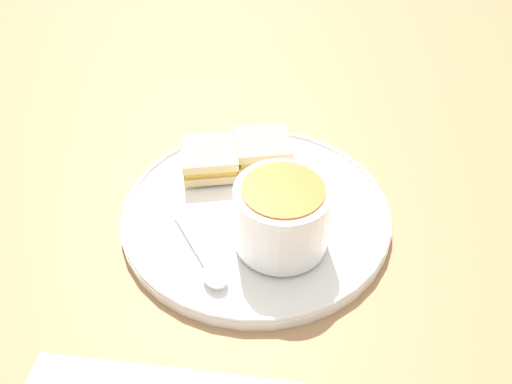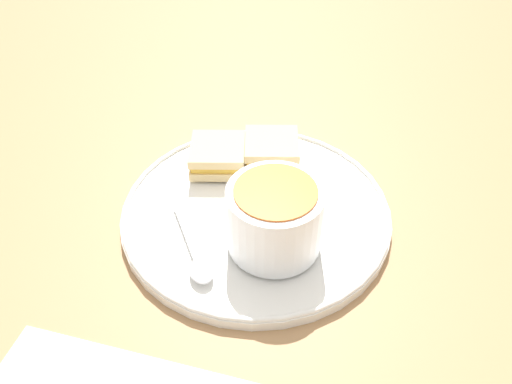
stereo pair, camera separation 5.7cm
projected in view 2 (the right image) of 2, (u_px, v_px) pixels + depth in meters
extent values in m
plane|color=#9E754C|center=(256.00, 216.00, 0.60)|extent=(2.40, 2.40, 0.00)
cylinder|color=white|center=(256.00, 212.00, 0.59)|extent=(0.32, 0.32, 0.01)
torus|color=white|center=(256.00, 207.00, 0.59)|extent=(0.31, 0.31, 0.01)
cylinder|color=white|center=(274.00, 240.00, 0.54)|extent=(0.06, 0.06, 0.01)
cylinder|color=white|center=(275.00, 218.00, 0.52)|extent=(0.10, 0.10, 0.07)
cylinder|color=orange|center=(276.00, 193.00, 0.49)|extent=(0.08, 0.08, 0.01)
cube|color=silver|center=(186.00, 233.00, 0.55)|extent=(0.08, 0.06, 0.00)
ellipsoid|color=silver|center=(201.00, 271.00, 0.51)|extent=(0.04, 0.04, 0.01)
cube|color=#DBBC7F|center=(271.00, 156.00, 0.65)|extent=(0.08, 0.08, 0.01)
cube|color=gold|center=(272.00, 150.00, 0.64)|extent=(0.07, 0.07, 0.01)
cube|color=#DBBC7F|center=(272.00, 144.00, 0.63)|extent=(0.08, 0.08, 0.01)
cube|color=#DBBC7F|center=(218.00, 161.00, 0.64)|extent=(0.08, 0.08, 0.01)
cube|color=gold|center=(218.00, 155.00, 0.63)|extent=(0.07, 0.07, 0.01)
cube|color=#DBBC7F|center=(217.00, 149.00, 0.62)|extent=(0.08, 0.08, 0.01)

